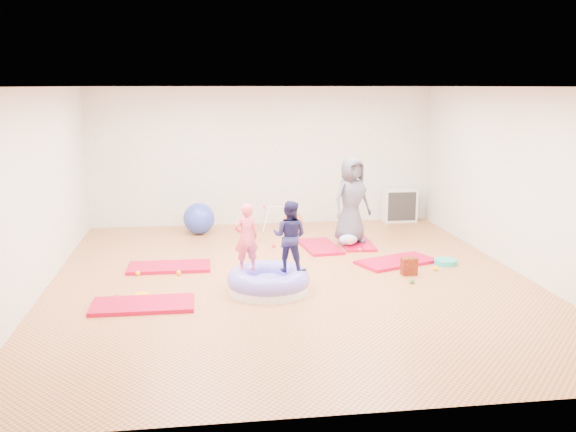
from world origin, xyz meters
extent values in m
cube|color=#CE8940|center=(0.00, 0.00, 0.00)|extent=(7.00, 8.00, 0.01)
cube|color=white|center=(0.00, 0.00, 2.80)|extent=(7.00, 8.00, 0.01)
cube|color=beige|center=(0.00, 4.00, 1.40)|extent=(7.00, 0.01, 2.80)
cube|color=beige|center=(0.00, -4.00, 1.40)|extent=(7.00, 0.01, 2.80)
cube|color=beige|center=(-3.50, 0.00, 1.40)|extent=(0.01, 8.00, 2.80)
cube|color=beige|center=(3.50, 0.00, 1.40)|extent=(0.01, 8.00, 2.80)
cube|color=#C7002F|center=(-2.07, -0.92, 0.03)|extent=(1.32, 0.67, 0.05)
cube|color=#C7002F|center=(-1.81, 0.84, 0.03)|extent=(1.29, 0.66, 0.05)
cube|color=#C7002F|center=(0.78, 1.80, 0.02)|extent=(0.68, 1.19, 0.05)
cube|color=#C7002F|center=(1.81, 0.64, 0.03)|extent=(1.40, 1.05, 0.05)
cube|color=#C7002F|center=(1.47, 1.93, 0.02)|extent=(0.59, 1.10, 0.04)
cylinder|color=white|center=(-0.39, -0.52, 0.06)|extent=(1.12, 1.12, 0.13)
torus|color=#6D64E3|center=(-0.39, -0.52, 0.18)|extent=(1.15, 1.15, 0.31)
ellipsoid|color=#6D64E3|center=(-0.39, -0.52, 0.11)|extent=(0.61, 0.61, 0.28)
imported|color=#FF5068|center=(-0.68, -0.43, 0.81)|extent=(0.39, 0.30, 0.96)
imported|color=#1D1B49|center=(-0.09, -0.51, 0.83)|extent=(0.60, 0.54, 0.99)
imported|color=#4B4C58|center=(1.38, 1.98, 0.81)|extent=(0.89, 0.76, 1.54)
ellipsoid|color=#9FBBFF|center=(1.28, 1.75, 0.14)|extent=(0.33, 0.21, 0.19)
sphere|color=#DCA48B|center=(1.28, 1.60, 0.16)|extent=(0.16, 0.16, 0.16)
sphere|color=#387F2E|center=(1.71, -0.44, 0.04)|extent=(0.08, 0.08, 0.08)
sphere|color=#FFBB00|center=(-2.26, 0.52, 0.04)|extent=(0.08, 0.08, 0.08)
sphere|color=#FFBB00|center=(-1.65, 0.45, 0.04)|extent=(0.08, 0.08, 0.08)
sphere|color=red|center=(-1.46, -0.62, 0.04)|extent=(0.08, 0.08, 0.08)
sphere|color=red|center=(-0.03, 1.95, 0.04)|extent=(0.08, 0.08, 0.08)
sphere|color=#FFBB00|center=(2.28, 0.13, 0.04)|extent=(0.08, 0.08, 0.08)
sphere|color=red|center=(-2.44, -0.58, 0.04)|extent=(0.08, 0.08, 0.08)
sphere|color=red|center=(1.41, 1.42, 0.04)|extent=(0.08, 0.08, 0.08)
sphere|color=red|center=(-0.65, -0.36, 0.04)|extent=(0.08, 0.08, 0.08)
sphere|color=#2B3FB1|center=(-1.33, 3.20, 0.30)|extent=(0.61, 0.61, 0.61)
sphere|color=orange|center=(0.49, 3.09, 0.20)|extent=(0.41, 0.41, 0.41)
cylinder|color=silver|center=(-0.03, 3.17, 0.25)|extent=(0.18, 0.18, 0.47)
cylinder|color=silver|center=(-0.03, 3.57, 0.25)|extent=(0.18, 0.18, 0.47)
cylinder|color=silver|center=(0.41, 3.17, 0.25)|extent=(0.18, 0.18, 0.47)
cylinder|color=silver|center=(0.41, 3.57, 0.25)|extent=(0.18, 0.18, 0.47)
cylinder|color=silver|center=(0.19, 3.37, 0.46)|extent=(0.46, 0.03, 0.03)
sphere|color=red|center=(-0.04, 3.37, 0.46)|extent=(0.05, 0.05, 0.05)
sphere|color=#2B3FB1|center=(0.42, 3.37, 0.46)|extent=(0.05, 0.05, 0.05)
cube|color=silver|center=(2.86, 3.80, 0.35)|extent=(0.70, 0.34, 0.70)
cube|color=#2B2A2A|center=(2.86, 3.64, 0.35)|extent=(0.60, 0.02, 0.60)
cube|color=silver|center=(2.86, 3.75, 0.35)|extent=(0.02, 0.24, 0.61)
cube|color=silver|center=(2.86, 3.75, 0.35)|extent=(0.61, 0.24, 0.02)
cylinder|color=#22B0A2|center=(2.58, 0.47, 0.04)|extent=(0.36, 0.36, 0.08)
cube|color=#BD3410|center=(1.81, -0.01, 0.13)|extent=(0.24, 0.15, 0.27)
cylinder|color=#FFBB00|center=(-2.12, -0.45, 0.01)|extent=(0.18, 0.18, 0.03)
camera|label=1|loc=(-1.30, -9.01, 2.82)|focal=40.00mm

